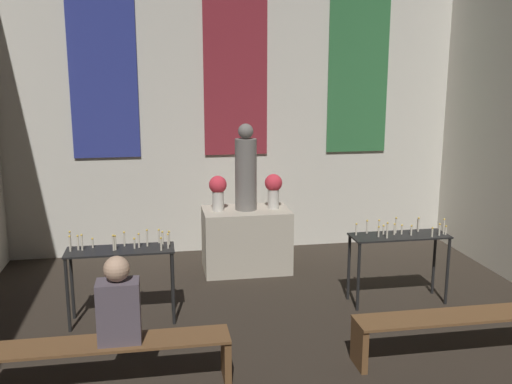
# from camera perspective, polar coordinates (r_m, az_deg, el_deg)

# --- Properties ---
(wall_back) EXTENTS (6.96, 0.16, 4.66)m
(wall_back) POSITION_cam_1_polar(r_m,az_deg,el_deg) (8.60, -2.12, 9.57)
(wall_back) COLOR silver
(wall_back) RESTS_ON ground_plane
(altar) EXTENTS (1.18, 0.74, 0.86)m
(altar) POSITION_cam_1_polar(r_m,az_deg,el_deg) (7.91, -1.00, -4.78)
(altar) COLOR #BCB29E
(altar) RESTS_ON ground_plane
(statue) EXTENTS (0.29, 0.29, 1.17)m
(statue) POSITION_cam_1_polar(r_m,az_deg,el_deg) (7.69, -1.02, 2.15)
(statue) COLOR slate
(statue) RESTS_ON altar
(flower_vase_left) EXTENTS (0.24, 0.24, 0.48)m
(flower_vase_left) POSITION_cam_1_polar(r_m,az_deg,el_deg) (7.69, -3.83, 0.22)
(flower_vase_left) COLOR beige
(flower_vase_left) RESTS_ON altar
(flower_vase_right) EXTENTS (0.24, 0.24, 0.48)m
(flower_vase_right) POSITION_cam_1_polar(r_m,az_deg,el_deg) (7.80, 1.76, 0.42)
(flower_vase_right) COLOR beige
(flower_vase_right) RESTS_ON altar
(candle_rack_left) EXTENTS (1.16, 0.39, 1.03)m
(candle_rack_left) POSITION_cam_1_polar(r_m,az_deg,el_deg) (6.39, -13.35, -6.64)
(candle_rack_left) COLOR black
(candle_rack_left) RESTS_ON ground_plane
(candle_rack_right) EXTENTS (1.16, 0.39, 1.03)m
(candle_rack_right) POSITION_cam_1_polar(r_m,az_deg,el_deg) (6.95, 14.13, -5.17)
(candle_rack_right) COLOR black
(candle_rack_right) RESTS_ON ground_plane
(pew_back_left) EXTENTS (2.12, 0.36, 0.44)m
(pew_back_left) POSITION_cam_1_polar(r_m,az_deg,el_deg) (5.26, -14.66, -15.42)
(pew_back_left) COLOR brown
(pew_back_left) RESTS_ON ground_plane
(pew_back_right) EXTENTS (2.12, 0.36, 0.44)m
(pew_back_right) POSITION_cam_1_polar(r_m,az_deg,el_deg) (5.95, 19.92, -12.43)
(pew_back_right) COLOR brown
(pew_back_right) RESTS_ON ground_plane
(person_seated) EXTENTS (0.36, 0.24, 0.76)m
(person_seated) POSITION_cam_1_polar(r_m,az_deg,el_deg) (5.06, -13.59, -10.81)
(person_seated) COLOR #564C56
(person_seated) RESTS_ON pew_back_left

